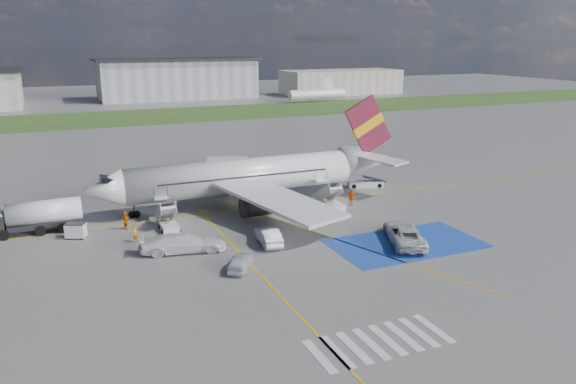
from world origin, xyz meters
The scene contains 22 objects.
ground centered at (0.00, 0.00, 0.00)m, with size 400.00×400.00×0.00m, color #60605E.
grass_strip centered at (0.00, 95.00, 0.01)m, with size 400.00×30.00×0.01m, color #2D4C1E.
taxiway_line_main centered at (0.00, 12.00, 0.01)m, with size 120.00×0.20×0.01m, color gold.
taxiway_line_cross centered at (-5.00, -10.00, 0.01)m, with size 0.20×60.00×0.01m, color gold.
taxiway_line_diag centered at (0.00, 12.00, 0.01)m, with size 0.20×60.00×0.01m, color gold.
staging_box centered at (10.00, -4.00, 0.01)m, with size 14.00×8.00×0.01m, color #1B42A5.
crosswalk centered at (-1.80, -18.00, 0.01)m, with size 9.00×4.00×0.01m.
terminal_centre centered at (20.00, 135.00, 6.00)m, with size 48.00×18.00×12.00m, color gray.
terminal_east centered at (75.00, 128.00, 4.00)m, with size 40.00×16.00×8.00m, color #9B9586.
airliner centered at (1.51, 14.00, 3.39)m, with size 36.81×32.95×11.92m.
airstairs_fwd centered at (-9.50, 8.70, 0.62)m, with size 1.90×5.20×3.60m.
airstairs_aft centered at (9.00, 8.70, 0.62)m, with size 1.90×5.20×3.60m.
fuel_tanker centered at (-21.87, 12.99, 1.33)m, with size 9.36×2.78×3.17m.
gpu_cart centered at (-18.09, 9.76, 0.67)m, with size 2.09×1.75×1.50m.
belt_loader centered at (17.33, 15.42, 0.36)m, with size 4.96×2.86×1.43m.
car_silver_a centered at (-6.08, -3.56, 0.69)m, with size 1.62×4.02×1.37m, color silver.
car_silver_b centered at (-1.81, 1.00, 0.77)m, with size 1.63×4.68×1.54m, color silver.
van_white_a centered at (10.00, -3.60, 1.16)m, with size 2.85×6.18×2.32m, color silver.
van_white_b centered at (-9.54, 2.16, 1.12)m, with size 2.33×5.73×2.24m, color silver.
crew_fwd centered at (-13.03, 6.41, 0.81)m, with size 0.59×0.39×1.63m, color orange.
crew_nose centered at (-13.41, 10.39, 0.94)m, with size 0.92×0.71×1.89m, color orange.
crew_aft centered at (11.38, 8.72, 0.97)m, with size 1.14×0.47×1.94m, color orange.
Camera 1 is at (-19.59, -44.67, 18.43)m, focal length 35.00 mm.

